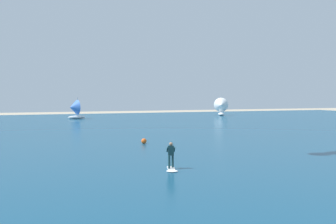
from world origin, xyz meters
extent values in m
cube|color=navy|center=(0.00, 49.50, 0.05)|extent=(160.00, 90.00, 0.10)
cube|color=white|center=(-0.83, 16.92, 0.12)|extent=(0.84, 1.47, 0.05)
cylinder|color=#143338|center=(-1.00, 16.78, 0.55)|extent=(0.14, 0.14, 0.80)
cylinder|color=#143338|center=(-0.67, 17.05, 0.55)|extent=(0.14, 0.14, 0.80)
cube|color=#143338|center=(-0.83, 16.92, 1.25)|extent=(0.41, 0.32, 0.60)
sphere|color=#9E7051|center=(-0.83, 16.92, 1.66)|extent=(0.22, 0.22, 0.22)
cylinder|color=#143338|center=(-1.02, 17.06, 1.30)|extent=(0.24, 0.51, 0.39)
cylinder|color=#143338|center=(-0.60, 16.93, 1.30)|extent=(0.24, 0.51, 0.39)
ellipsoid|color=white|center=(-1.12, 16.01, 0.14)|extent=(0.85, 0.78, 0.08)
ellipsoid|color=white|center=(1.89, 73.10, 0.43)|extent=(3.70, 2.04, 0.66)
cylinder|color=silver|center=(2.05, 73.14, 2.52)|extent=(0.11, 0.11, 3.52)
cone|color=#3F72CC|center=(1.30, 72.95, 2.34)|extent=(2.22, 3.24, 2.95)
ellipsoid|color=white|center=(34.17, 74.22, 0.46)|extent=(2.92, 3.99, 0.72)
cylinder|color=silver|center=(34.26, 74.38, 2.72)|extent=(0.12, 0.12, 3.82)
cone|color=white|center=(33.87, 73.64, 2.53)|extent=(3.61, 2.95, 3.21)
sphere|color=#E55919|center=(1.63, 30.02, 0.35)|extent=(0.51, 0.51, 0.51)
camera|label=1|loc=(-10.14, -6.44, 4.70)|focal=43.41mm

